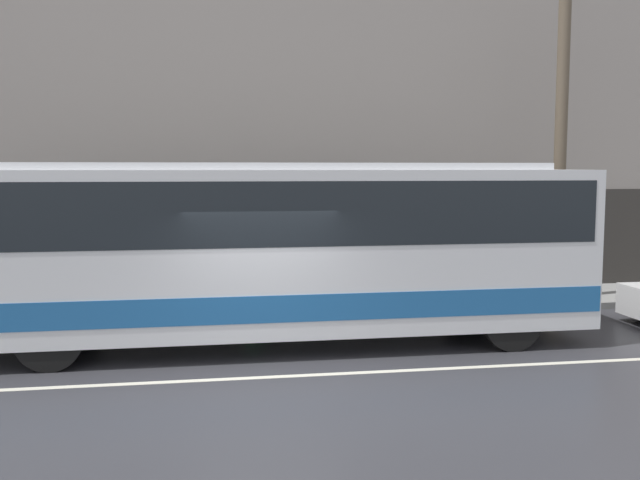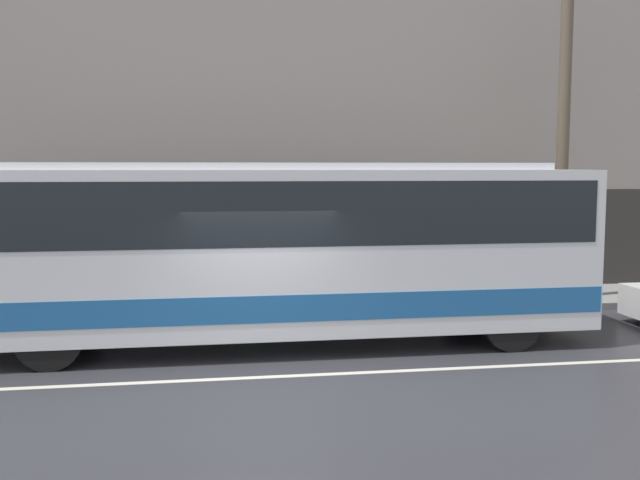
{
  "view_description": "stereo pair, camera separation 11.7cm",
  "coord_description": "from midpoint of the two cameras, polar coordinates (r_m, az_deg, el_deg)",
  "views": [
    {
      "loc": [
        -0.94,
        -10.61,
        3.19
      ],
      "look_at": [
        1.17,
        2.01,
        1.89
      ],
      "focal_mm": 40.0,
      "sensor_mm": 36.0,
      "label": 1
    },
    {
      "loc": [
        -0.83,
        -10.62,
        3.19
      ],
      "look_at": [
        1.17,
        2.01,
        1.89
      ],
      "focal_mm": 40.0,
      "sensor_mm": 36.0,
      "label": 2
    }
  ],
  "objects": [
    {
      "name": "ground_plane",
      "position": [
        11.12,
        -4.12,
        -10.9
      ],
      "size": [
        60.0,
        60.0,
        0.0
      ],
      "primitive_type": "plane",
      "color": "#333338"
    },
    {
      "name": "utility_pole_near",
      "position": [
        17.45,
        19.03,
        7.37
      ],
      "size": [
        0.28,
        0.28,
        7.23
      ],
      "color": "brown",
      "rests_on": "sidewalk"
    },
    {
      "name": "sidewalk",
      "position": [
        16.2,
        -5.72,
        -5.32
      ],
      "size": [
        60.0,
        2.52,
        0.15
      ],
      "color": "gray",
      "rests_on": "ground_plane"
    },
    {
      "name": "lane_stripe",
      "position": [
        11.12,
        -4.12,
        -10.88
      ],
      "size": [
        54.0,
        0.14,
        0.01
      ],
      "color": "beige",
      "rests_on": "ground_plane"
    },
    {
      "name": "pedestrian_waiting",
      "position": [
        16.66,
        -4.98,
        -2.13
      ],
      "size": [
        0.36,
        0.36,
        1.61
      ],
      "color": "#1E5933",
      "rests_on": "sidewalk"
    },
    {
      "name": "transit_bus",
      "position": [
        12.73,
        -4.33,
        -0.29
      ],
      "size": [
        11.74,
        2.49,
        3.28
      ],
      "color": "silver",
      "rests_on": "ground_plane"
    },
    {
      "name": "building_facade",
      "position": [
        17.41,
        -6.16,
        12.03
      ],
      "size": [
        60.0,
        0.35,
        10.56
      ],
      "color": "gray",
      "rests_on": "ground_plane"
    }
  ]
}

